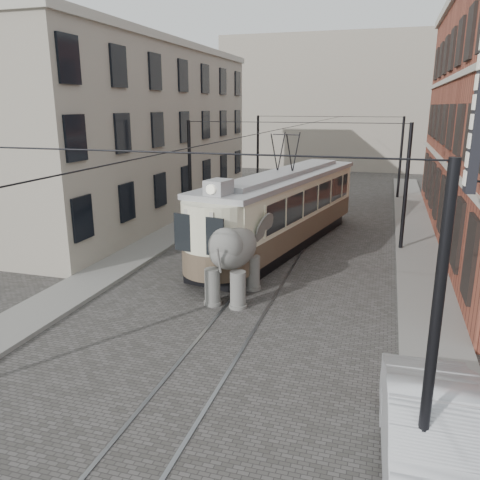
% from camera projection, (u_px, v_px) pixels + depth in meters
% --- Properties ---
extents(ground, '(120.00, 120.00, 0.00)m').
position_uv_depth(ground, '(265.00, 281.00, 19.23)').
color(ground, '#494643').
extents(tram_rails, '(1.54, 80.00, 0.02)m').
position_uv_depth(tram_rails, '(265.00, 281.00, 19.23)').
color(tram_rails, slate).
rests_on(tram_rails, ground).
extents(sidewalk_right, '(2.00, 60.00, 0.15)m').
position_uv_depth(sidewalk_right, '(426.00, 296.00, 17.54)').
color(sidewalk_right, slate).
rests_on(sidewalk_right, ground).
extents(sidewalk_left, '(2.00, 60.00, 0.15)m').
position_uv_depth(sidewalk_left, '(120.00, 265.00, 21.02)').
color(sidewalk_left, slate).
rests_on(sidewalk_left, ground).
extents(stucco_building, '(7.00, 24.00, 10.00)m').
position_uv_depth(stucco_building, '(133.00, 134.00, 30.19)').
color(stucco_building, gray).
rests_on(stucco_building, ground).
extents(distant_block, '(28.00, 10.00, 14.00)m').
position_uv_depth(distant_block, '(352.00, 103.00, 54.28)').
color(distant_block, gray).
rests_on(distant_block, ground).
extents(catenary, '(11.00, 30.20, 6.00)m').
position_uv_depth(catenary, '(287.00, 187.00, 23.10)').
color(catenary, black).
rests_on(catenary, ground).
extents(tram, '(5.58, 14.09, 5.47)m').
position_uv_depth(tram, '(284.00, 192.00, 23.29)').
color(tram, beige).
rests_on(tram, ground).
extents(elephant, '(2.67, 4.77, 2.90)m').
position_uv_depth(elephant, '(233.00, 258.00, 17.34)').
color(elephant, slate).
rests_on(elephant, ground).
extents(parked_car, '(2.05, 5.23, 1.70)m').
position_uv_depth(parked_car, '(436.00, 443.00, 8.73)').
color(parked_car, '#B9BABE').
rests_on(parked_car, ground).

